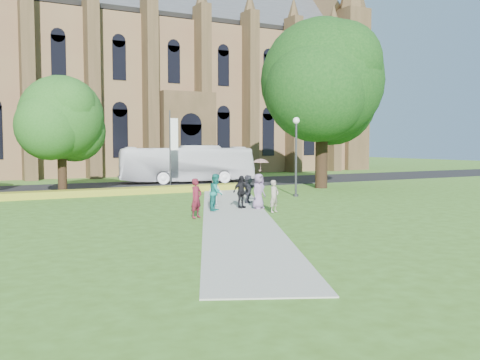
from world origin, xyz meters
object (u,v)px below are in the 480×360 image
streetlamp (296,147)px  tour_coach (187,164)px  pedestrian_0 (196,198)px  large_tree (322,81)px

streetlamp → tour_coach: size_ratio=0.44×
tour_coach → pedestrian_0: tour_coach is taller
large_tree → tour_coach: (-7.21, 9.96, -6.70)m
tour_coach → pedestrian_0: bearing=169.7°
tour_coach → pedestrian_0: size_ratio=6.39×
streetlamp → tour_coach: (-1.71, 14.46, -1.63)m
streetlamp → pedestrian_0: size_ratio=2.83×
streetlamp → large_tree: large_tree is taller
streetlamp → large_tree: size_ratio=0.40×
tour_coach → pedestrian_0: (-8.32, -20.85, -0.70)m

